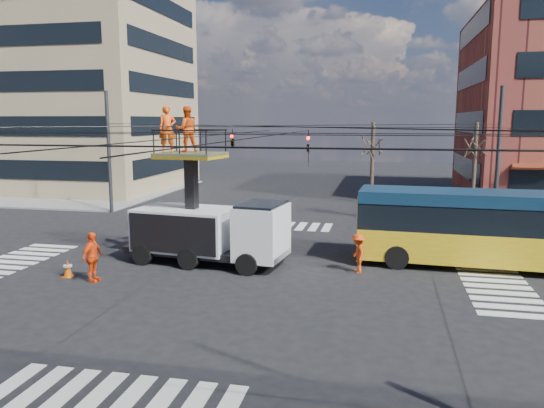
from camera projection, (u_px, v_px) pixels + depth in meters
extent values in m
plane|color=black|center=(235.00, 274.00, 21.35)|extent=(120.00, 120.00, 0.00)
cube|color=slate|center=(69.00, 191.00, 45.95)|extent=(18.00, 18.00, 0.12)
cube|color=#9C8763|center=(68.00, 18.00, 46.71)|extent=(18.00, 16.00, 30.00)
cube|color=black|center=(18.00, 170.00, 40.97)|extent=(15.30, 0.12, 1.50)
cube|color=black|center=(168.00, 163.00, 46.84)|extent=(0.12, 13.60, 1.50)
cube|color=black|center=(15.00, 126.00, 40.44)|extent=(15.30, 0.12, 1.50)
cube|color=black|center=(167.00, 125.00, 46.32)|extent=(0.12, 13.60, 1.50)
cube|color=black|center=(11.00, 81.00, 39.92)|extent=(15.30, 0.12, 1.50)
cube|color=black|center=(166.00, 86.00, 45.80)|extent=(0.12, 13.60, 1.50)
cube|color=black|center=(8.00, 36.00, 39.40)|extent=(15.30, 0.12, 1.50)
cube|color=black|center=(165.00, 47.00, 45.28)|extent=(0.12, 13.60, 1.50)
cube|color=black|center=(163.00, 6.00, 44.75)|extent=(0.12, 13.60, 1.50)
cube|color=black|center=(466.00, 167.00, 41.68)|extent=(0.12, 13.60, 1.58)
cube|color=black|center=(468.00, 122.00, 41.13)|extent=(0.12, 13.60, 1.57)
cube|color=black|center=(471.00, 76.00, 40.58)|extent=(0.12, 13.60, 1.57)
cube|color=black|center=(473.00, 29.00, 40.03)|extent=(0.12, 13.60, 1.57)
cylinder|color=#2D2D30|center=(498.00, 158.00, 29.84)|extent=(0.24, 0.24, 8.00)
cylinder|color=#2D2D30|center=(109.00, 153.00, 34.78)|extent=(0.24, 0.24, 8.00)
cylinder|color=black|center=(289.00, 127.00, 32.05)|extent=(24.00, 0.03, 0.03)
cylinder|color=black|center=(34.00, 145.00, 8.86)|extent=(24.00, 0.03, 0.03)
cylinder|color=black|center=(234.00, 126.00, 20.42)|extent=(24.02, 24.02, 0.03)
cylinder|color=black|center=(234.00, 126.00, 20.42)|extent=(24.02, 24.02, 0.03)
cylinder|color=black|center=(224.00, 134.00, 19.31)|extent=(24.00, 0.03, 0.03)
cylinder|color=black|center=(242.00, 133.00, 21.63)|extent=(24.00, 0.03, 0.03)
cylinder|color=black|center=(204.00, 136.00, 20.73)|extent=(0.03, 24.00, 0.03)
cylinder|color=black|center=(264.00, 136.00, 20.24)|extent=(0.03, 24.00, 0.03)
imported|color=black|center=(309.00, 144.00, 22.93)|extent=(0.16, 0.20, 1.00)
imported|color=black|center=(233.00, 136.00, 25.65)|extent=(0.26, 1.24, 0.50)
cylinder|color=#382B21|center=(372.00, 171.00, 32.89)|extent=(0.24, 0.24, 6.00)
cylinder|color=#382B21|center=(474.00, 173.00, 31.66)|extent=(0.24, 0.24, 6.00)
cube|color=black|center=(205.00, 250.00, 22.89)|extent=(7.22, 3.05, 0.30)
cube|color=silver|center=(262.00, 232.00, 21.89)|extent=(2.08, 2.60, 2.20)
cube|color=black|center=(262.00, 213.00, 21.77)|extent=(1.87, 2.48, 0.80)
cube|color=silver|center=(186.00, 229.00, 23.04)|extent=(4.48, 3.00, 1.80)
cylinder|color=black|center=(247.00, 264.00, 21.06)|extent=(0.94, 0.46, 0.90)
cylinder|color=black|center=(267.00, 251.00, 23.20)|extent=(0.94, 0.46, 0.90)
cylinder|color=black|center=(189.00, 259.00, 21.90)|extent=(0.94, 0.46, 0.90)
cylinder|color=black|center=(213.00, 246.00, 24.05)|extent=(0.94, 0.46, 0.90)
cylinder|color=black|center=(143.00, 254.00, 22.61)|extent=(0.94, 0.46, 0.90)
cylinder|color=black|center=(170.00, 243.00, 24.76)|extent=(0.94, 0.46, 0.90)
cube|color=black|center=(192.00, 192.00, 22.70)|extent=(0.50, 0.50, 3.30)
cube|color=#4A4E2E|center=(191.00, 154.00, 22.44)|extent=(2.84, 2.41, 0.12)
cube|color=yellow|center=(191.00, 157.00, 22.46)|extent=(2.84, 2.41, 0.12)
imported|color=#FF5610|center=(167.00, 129.00, 22.29)|extent=(0.85, 0.74, 1.98)
imported|color=#FF5610|center=(187.00, 129.00, 22.58)|extent=(1.19, 1.12, 1.94)
cube|color=gold|center=(493.00, 246.00, 22.00)|extent=(11.14, 3.16, 1.30)
cube|color=black|center=(495.00, 217.00, 21.82)|extent=(11.14, 3.11, 1.10)
cube|color=#0D273D|center=(497.00, 198.00, 21.69)|extent=(11.14, 3.16, 0.50)
cube|color=gold|center=(362.00, 224.00, 23.28)|extent=(0.38, 2.48, 2.80)
cube|color=black|center=(361.00, 249.00, 23.48)|extent=(0.28, 2.60, 0.30)
cube|color=gold|center=(366.00, 196.00, 23.06)|extent=(0.18, 1.60, 0.35)
cylinder|color=black|center=(397.00, 257.00, 21.93)|extent=(1.01, 0.35, 1.00)
cylinder|color=black|center=(399.00, 244.00, 24.19)|extent=(1.01, 0.35, 1.00)
cone|color=#D35408|center=(68.00, 268.00, 20.85)|extent=(0.36, 0.36, 0.69)
imported|color=#FF4A10|center=(92.00, 257.00, 20.14)|extent=(0.57, 1.17, 1.93)
imported|color=red|center=(358.00, 253.00, 21.38)|extent=(0.87, 1.16, 1.60)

